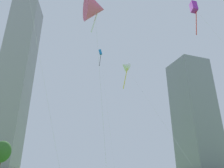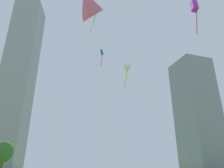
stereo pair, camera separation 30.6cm
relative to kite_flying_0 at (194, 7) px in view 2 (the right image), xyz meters
The scene contains 7 objects.
kite_flying_0 is the anchor object (origin of this frame).
kite_flying_1 14.76m from the kite_flying_0, 162.69° to the right, with size 2.46×6.18×17.16m.
kite_flying_2 30.38m from the kite_flying_0, 109.94° to the left, with size 3.27×6.75×30.52m.
kite_flying_4 12.39m from the kite_flying_0, 131.53° to the left, with size 5.70×10.93×17.24m.
park_tree_1 40.29m from the kite_flying_0, 140.75° to the left, with size 3.35×3.35×6.31m.
distant_highrise_0 118.38m from the kite_flying_0, 118.69° to the left, with size 16.13×16.89×104.22m, color #939399.
distant_highrise_1 99.92m from the kite_flying_0, 60.60° to the left, with size 18.16×19.16×61.06m, color gray.
Camera 2 is at (-2.91, -12.03, 1.99)m, focal length 32.81 mm.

